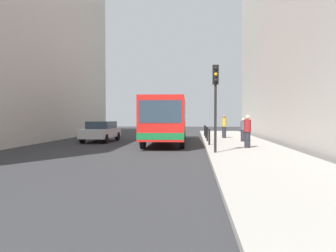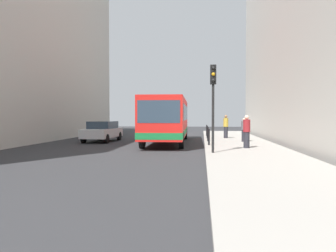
{
  "view_description": "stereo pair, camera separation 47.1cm",
  "coord_description": "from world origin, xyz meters",
  "px_view_note": "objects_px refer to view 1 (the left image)",
  "views": [
    {
      "loc": [
        2.57,
        -18.22,
        1.86
      ],
      "look_at": [
        0.9,
        2.26,
        1.24
      ],
      "focal_mm": 34.91,
      "sensor_mm": 36.0,
      "label": 1
    },
    {
      "loc": [
        3.04,
        -18.18,
        1.86
      ],
      "look_at": [
        0.9,
        2.26,
        1.24
      ],
      "focal_mm": 34.91,
      "sensor_mm": 36.0,
      "label": 2
    }
  ],
  "objects_px": {
    "car_beside_bus": "(101,131)",
    "pedestrian_near_signal": "(247,131)",
    "traffic_light": "(216,92)",
    "pedestrian_mid_sidewalk": "(243,130)",
    "bus": "(167,118)",
    "bollard_mid": "(207,134)",
    "pedestrian_far_sidewalk": "(224,126)",
    "bollard_farthest": "(205,130)",
    "bollard_far": "(206,132)",
    "bollard_near": "(209,137)"
  },
  "relations": [
    {
      "from": "pedestrian_mid_sidewalk",
      "to": "traffic_light",
      "type": "bearing_deg",
      "value": -39.64
    },
    {
      "from": "traffic_light",
      "to": "bollard_farthest",
      "type": "relative_size",
      "value": 4.32
    },
    {
      "from": "bollard_mid",
      "to": "pedestrian_near_signal",
      "type": "distance_m",
      "value": 5.01
    },
    {
      "from": "pedestrian_mid_sidewalk",
      "to": "pedestrian_far_sidewalk",
      "type": "height_order",
      "value": "pedestrian_far_sidewalk"
    },
    {
      "from": "bollard_near",
      "to": "pedestrian_near_signal",
      "type": "distance_m",
      "value": 2.58
    },
    {
      "from": "bus",
      "to": "pedestrian_mid_sidewalk",
      "type": "xyz_separation_m",
      "value": [
        5.2,
        -0.26,
        -0.79
      ]
    },
    {
      "from": "traffic_light",
      "to": "bollard_farthest",
      "type": "height_order",
      "value": "traffic_light"
    },
    {
      "from": "bollard_farthest",
      "to": "bus",
      "type": "bearing_deg",
      "value": -115.51
    },
    {
      "from": "bollard_far",
      "to": "traffic_light",
      "type": "bearing_deg",
      "value": -89.43
    },
    {
      "from": "bollard_far",
      "to": "bollard_mid",
      "type": "bearing_deg",
      "value": -90.0
    },
    {
      "from": "bus",
      "to": "traffic_light",
      "type": "xyz_separation_m",
      "value": [
        2.9,
        -7.15,
        1.28
      ]
    },
    {
      "from": "bollard_near",
      "to": "pedestrian_far_sidewalk",
      "type": "height_order",
      "value": "pedestrian_far_sidewalk"
    },
    {
      "from": "pedestrian_near_signal",
      "to": "bollard_mid",
      "type": "bearing_deg",
      "value": 132.38
    },
    {
      "from": "car_beside_bus",
      "to": "bollard_near",
      "type": "bearing_deg",
      "value": 155.73
    },
    {
      "from": "bollard_mid",
      "to": "pedestrian_far_sidewalk",
      "type": "distance_m",
      "value": 3.68
    },
    {
      "from": "bollard_far",
      "to": "pedestrian_near_signal",
      "type": "xyz_separation_m",
      "value": [
        1.98,
        -7.57,
        0.41
      ]
    },
    {
      "from": "bollard_mid",
      "to": "bollard_far",
      "type": "bearing_deg",
      "value": 90.0
    },
    {
      "from": "traffic_light",
      "to": "bollard_mid",
      "type": "xyz_separation_m",
      "value": [
        -0.1,
        7.05,
        -2.38
      ]
    },
    {
      "from": "bus",
      "to": "car_beside_bus",
      "type": "relative_size",
      "value": 2.48
    },
    {
      "from": "pedestrian_near_signal",
      "to": "bus",
      "type": "bearing_deg",
      "value": 154.56
    },
    {
      "from": "pedestrian_mid_sidewalk",
      "to": "pedestrian_far_sidewalk",
      "type": "bearing_deg",
      "value": 174.06
    },
    {
      "from": "pedestrian_near_signal",
      "to": "pedestrian_far_sidewalk",
      "type": "xyz_separation_m",
      "value": [
        -0.54,
        7.94,
        0.02
      ]
    },
    {
      "from": "car_beside_bus",
      "to": "traffic_light",
      "type": "distance_m",
      "value": 11.3
    },
    {
      "from": "traffic_light",
      "to": "pedestrian_far_sidewalk",
      "type": "xyz_separation_m",
      "value": [
        1.34,
        10.4,
        -1.94
      ]
    },
    {
      "from": "car_beside_bus",
      "to": "bollard_far",
      "type": "xyz_separation_m",
      "value": [
        7.68,
        2.14,
        -0.16
      ]
    },
    {
      "from": "traffic_light",
      "to": "car_beside_bus",
      "type": "bearing_deg",
      "value": 134.58
    },
    {
      "from": "bus",
      "to": "bollard_near",
      "type": "distance_m",
      "value": 4.31
    },
    {
      "from": "bollard_near",
      "to": "pedestrian_near_signal",
      "type": "bearing_deg",
      "value": -39.0
    },
    {
      "from": "car_beside_bus",
      "to": "pedestrian_near_signal",
      "type": "distance_m",
      "value": 11.08
    },
    {
      "from": "traffic_light",
      "to": "bollard_mid",
      "type": "bearing_deg",
      "value": 90.81
    },
    {
      "from": "pedestrian_near_signal",
      "to": "pedestrian_mid_sidewalk",
      "type": "height_order",
      "value": "pedestrian_near_signal"
    },
    {
      "from": "traffic_light",
      "to": "pedestrian_mid_sidewalk",
      "type": "relative_size",
      "value": 2.58
    },
    {
      "from": "pedestrian_near_signal",
      "to": "car_beside_bus",
      "type": "bearing_deg",
      "value": 169.69
    },
    {
      "from": "bus",
      "to": "traffic_light",
      "type": "distance_m",
      "value": 7.82
    },
    {
      "from": "bollard_near",
      "to": "bollard_farthest",
      "type": "xyz_separation_m",
      "value": [
        0.0,
        8.95,
        0.0
      ]
    },
    {
      "from": "bollard_near",
      "to": "bollard_mid",
      "type": "bearing_deg",
      "value": 90.0
    },
    {
      "from": "pedestrian_far_sidewalk",
      "to": "pedestrian_near_signal",
      "type": "bearing_deg",
      "value": -29.9
    },
    {
      "from": "bollard_near",
      "to": "pedestrian_far_sidewalk",
      "type": "relative_size",
      "value": 0.52
    },
    {
      "from": "bollard_mid",
      "to": "pedestrian_near_signal",
      "type": "bearing_deg",
      "value": -66.67
    },
    {
      "from": "bus",
      "to": "bollard_farthest",
      "type": "relative_size",
      "value": 11.65
    },
    {
      "from": "bus",
      "to": "pedestrian_near_signal",
      "type": "bearing_deg",
      "value": 134.27
    },
    {
      "from": "traffic_light",
      "to": "pedestrian_near_signal",
      "type": "relative_size",
      "value": 2.32
    },
    {
      "from": "car_beside_bus",
      "to": "bollard_farthest",
      "type": "relative_size",
      "value": 4.7
    },
    {
      "from": "bus",
      "to": "traffic_light",
      "type": "bearing_deg",
      "value": 110.82
    },
    {
      "from": "bollard_mid",
      "to": "bollard_far",
      "type": "distance_m",
      "value": 2.98
    },
    {
      "from": "bollard_near",
      "to": "pedestrian_mid_sidewalk",
      "type": "xyz_separation_m",
      "value": [
        2.4,
        2.83,
        0.31
      ]
    },
    {
      "from": "traffic_light",
      "to": "pedestrian_mid_sidewalk",
      "type": "distance_m",
      "value": 7.55
    },
    {
      "from": "car_beside_bus",
      "to": "pedestrian_near_signal",
      "type": "height_order",
      "value": "pedestrian_near_signal"
    },
    {
      "from": "car_beside_bus",
      "to": "bollard_mid",
      "type": "height_order",
      "value": "car_beside_bus"
    },
    {
      "from": "bollard_far",
      "to": "pedestrian_far_sidewalk",
      "type": "distance_m",
      "value": 1.55
    }
  ]
}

